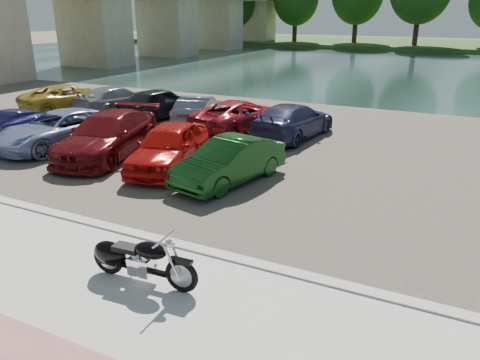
% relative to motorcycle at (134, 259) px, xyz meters
% --- Properties ---
extents(ground, '(200.00, 200.00, 0.00)m').
position_rel_motorcycle_xyz_m(ground, '(-0.07, -0.42, -0.56)').
color(ground, '#595447').
rests_on(ground, ground).
extents(promenade, '(60.00, 6.00, 0.10)m').
position_rel_motorcycle_xyz_m(promenade, '(-0.07, -1.42, -0.51)').
color(promenade, '#B0AEA6').
rests_on(promenade, ground).
extents(kerb, '(60.00, 0.30, 0.14)m').
position_rel_motorcycle_xyz_m(kerb, '(-0.07, 1.58, -0.49)').
color(kerb, '#B0AEA6').
rests_on(kerb, ground).
extents(parking_lot, '(60.00, 18.00, 0.04)m').
position_rel_motorcycle_xyz_m(parking_lot, '(-0.07, 10.58, -0.54)').
color(parking_lot, '#3D3831').
rests_on(parking_lot, ground).
extents(river, '(120.00, 40.00, 0.00)m').
position_rel_motorcycle_xyz_m(river, '(-0.07, 39.58, -0.56)').
color(river, '#192D2B').
rests_on(river, ground).
extents(far_bank, '(120.00, 24.00, 0.60)m').
position_rel_motorcycle_xyz_m(far_bank, '(-0.07, 71.58, -0.26)').
color(far_bank, '#244418').
rests_on(far_bank, ground).
extents(bridge, '(7.00, 56.00, 8.55)m').
position_rel_motorcycle_xyz_m(bridge, '(-28.07, 40.61, 4.96)').
color(bridge, tan).
rests_on(bridge, ground).
extents(motorcycle, '(2.33, 0.75, 1.05)m').
position_rel_motorcycle_xyz_m(motorcycle, '(0.00, 0.00, 0.00)').
color(motorcycle, black).
rests_on(motorcycle, promenade).
extents(car_1, '(1.63, 3.85, 1.24)m').
position_rel_motorcycle_xyz_m(car_1, '(-10.99, 5.94, 0.10)').
color(car_1, '#16123A').
rests_on(car_1, parking_lot).
extents(car_2, '(3.19, 5.35, 1.39)m').
position_rel_motorcycle_xyz_m(car_2, '(-8.73, 6.46, 0.17)').
color(car_2, '#7D8BB7').
rests_on(car_2, parking_lot).
extents(car_3, '(3.26, 5.65, 1.54)m').
position_rel_motorcycle_xyz_m(car_3, '(-6.24, 6.36, 0.25)').
color(car_3, '#5B0D10').
rests_on(car_3, parking_lot).
extents(car_4, '(2.80, 4.73, 1.51)m').
position_rel_motorcycle_xyz_m(car_4, '(-3.46, 6.19, 0.23)').
color(car_4, '#AE0F0B').
rests_on(car_4, parking_lot).
extents(car_5, '(2.24, 4.28, 1.34)m').
position_rel_motorcycle_xyz_m(car_5, '(-1.01, 5.86, 0.15)').
color(car_5, '#103B13').
rests_on(car_5, parking_lot).
extents(car_6, '(3.65, 5.44, 1.39)m').
position_rel_motorcycle_xyz_m(car_6, '(-13.71, 11.85, 0.17)').
color(car_6, '#B49429').
rests_on(car_6, parking_lot).
extents(car_7, '(2.53, 4.91, 1.36)m').
position_rel_motorcycle_xyz_m(car_7, '(-11.17, 12.55, 0.16)').
color(car_7, gray).
rests_on(car_7, parking_lot).
extents(car_8, '(2.69, 4.66, 1.49)m').
position_rel_motorcycle_xyz_m(car_8, '(-8.41, 12.55, 0.22)').
color(car_8, black).
rests_on(car_8, parking_lot).
extents(car_9, '(2.47, 4.29, 1.34)m').
position_rel_motorcycle_xyz_m(car_9, '(-5.98, 12.16, 0.15)').
color(car_9, slate).
rests_on(car_9, parking_lot).
extents(car_10, '(3.31, 5.24, 1.35)m').
position_rel_motorcycle_xyz_m(car_10, '(-3.72, 11.99, 0.15)').
color(car_10, '#A61B26').
rests_on(car_10, parking_lot).
extents(car_11, '(2.50, 5.09, 1.42)m').
position_rel_motorcycle_xyz_m(car_11, '(-1.21, 11.85, 0.19)').
color(car_11, '#292A51').
rests_on(car_11, parking_lot).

